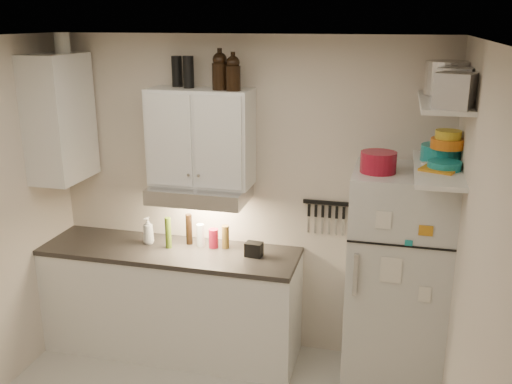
# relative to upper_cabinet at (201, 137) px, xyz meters

# --- Properties ---
(ceiling) EXTENTS (3.20, 3.00, 0.02)m
(ceiling) POSITION_rel_upper_cabinet_xyz_m (0.30, -1.33, 0.78)
(ceiling) COLOR silver
(ceiling) RESTS_ON ground
(back_wall) EXTENTS (3.20, 0.02, 2.60)m
(back_wall) POSITION_rel_upper_cabinet_xyz_m (0.30, 0.18, -0.53)
(back_wall) COLOR beige
(back_wall) RESTS_ON ground
(right_wall) EXTENTS (0.02, 3.00, 2.60)m
(right_wall) POSITION_rel_upper_cabinet_xyz_m (1.91, -1.33, -0.53)
(right_wall) COLOR beige
(right_wall) RESTS_ON ground
(base_cabinet) EXTENTS (2.10, 0.60, 0.88)m
(base_cabinet) POSITION_rel_upper_cabinet_xyz_m (-0.25, -0.14, -1.39)
(base_cabinet) COLOR white
(base_cabinet) RESTS_ON floor
(countertop) EXTENTS (2.10, 0.62, 0.04)m
(countertop) POSITION_rel_upper_cabinet_xyz_m (-0.25, -0.14, -0.93)
(countertop) COLOR #2C2825
(countertop) RESTS_ON base_cabinet
(upper_cabinet) EXTENTS (0.80, 0.33, 0.75)m
(upper_cabinet) POSITION_rel_upper_cabinet_xyz_m (0.00, 0.00, 0.00)
(upper_cabinet) COLOR white
(upper_cabinet) RESTS_ON back_wall
(side_cabinet) EXTENTS (0.33, 0.55, 1.00)m
(side_cabinet) POSITION_rel_upper_cabinet_xyz_m (-1.14, -0.14, 0.12)
(side_cabinet) COLOR white
(side_cabinet) RESTS_ON left_wall
(range_hood) EXTENTS (0.76, 0.46, 0.12)m
(range_hood) POSITION_rel_upper_cabinet_xyz_m (0.00, -0.06, -0.44)
(range_hood) COLOR silver
(range_hood) RESTS_ON back_wall
(fridge) EXTENTS (0.70, 0.68, 1.70)m
(fridge) POSITION_rel_upper_cabinet_xyz_m (1.55, -0.18, -0.98)
(fridge) COLOR silver
(fridge) RESTS_ON floor
(shelf_hi) EXTENTS (0.30, 0.95, 0.03)m
(shelf_hi) POSITION_rel_upper_cabinet_xyz_m (1.75, -0.31, 0.38)
(shelf_hi) COLOR white
(shelf_hi) RESTS_ON right_wall
(shelf_lo) EXTENTS (0.30, 0.95, 0.03)m
(shelf_lo) POSITION_rel_upper_cabinet_xyz_m (1.75, -0.31, -0.07)
(shelf_lo) COLOR white
(shelf_lo) RESTS_ON right_wall
(knife_strip) EXTENTS (0.42, 0.02, 0.03)m
(knife_strip) POSITION_rel_upper_cabinet_xyz_m (1.00, 0.15, -0.51)
(knife_strip) COLOR black
(knife_strip) RESTS_ON back_wall
(dutch_oven) EXTENTS (0.29, 0.29, 0.14)m
(dutch_oven) POSITION_rel_upper_cabinet_xyz_m (1.37, -0.26, -0.05)
(dutch_oven) COLOR maroon
(dutch_oven) RESTS_ON fridge
(book_stack) EXTENTS (0.30, 0.33, 0.09)m
(book_stack) POSITION_rel_upper_cabinet_xyz_m (1.77, -0.36, -0.08)
(book_stack) COLOR orange
(book_stack) RESTS_ON fridge
(spice_jar) EXTENTS (0.07, 0.07, 0.09)m
(spice_jar) POSITION_rel_upper_cabinet_xyz_m (1.67, -0.26, -0.08)
(spice_jar) COLOR silver
(spice_jar) RESTS_ON fridge
(stock_pot) EXTENTS (0.33, 0.33, 0.22)m
(stock_pot) POSITION_rel_upper_cabinet_xyz_m (1.78, -0.08, 0.50)
(stock_pot) COLOR silver
(stock_pot) RESTS_ON shelf_hi
(tin_a) EXTENTS (0.25, 0.23, 0.21)m
(tin_a) POSITION_rel_upper_cabinet_xyz_m (1.80, -0.38, 0.49)
(tin_a) COLOR #AAAAAD
(tin_a) RESTS_ON shelf_hi
(tin_b) EXTENTS (0.26, 0.26, 0.20)m
(tin_b) POSITION_rel_upper_cabinet_xyz_m (1.78, -0.68, 0.49)
(tin_b) COLOR #AAAAAD
(tin_b) RESTS_ON shelf_hi
(bowl_teal) EXTENTS (0.27, 0.27, 0.11)m
(bowl_teal) POSITION_rel_upper_cabinet_xyz_m (1.78, -0.13, 0.00)
(bowl_teal) COLOR teal
(bowl_teal) RESTS_ON shelf_lo
(bowl_orange) EXTENTS (0.22, 0.22, 0.07)m
(bowl_orange) POSITION_rel_upper_cabinet_xyz_m (1.80, -0.23, 0.09)
(bowl_orange) COLOR orange
(bowl_orange) RESTS_ON bowl_teal
(bowl_yellow) EXTENTS (0.17, 0.17, 0.05)m
(bowl_yellow) POSITION_rel_upper_cabinet_xyz_m (1.80, -0.23, 0.15)
(bowl_yellow) COLOR gold
(bowl_yellow) RESTS_ON bowl_orange
(plates) EXTENTS (0.25, 0.25, 0.05)m
(plates) POSITION_rel_upper_cabinet_xyz_m (1.79, -0.37, -0.02)
(plates) COLOR teal
(plates) RESTS_ON shelf_lo
(growler_a) EXTENTS (0.15, 0.15, 0.28)m
(growler_a) POSITION_rel_upper_cabinet_xyz_m (0.18, -0.04, 0.52)
(growler_a) COLOR black
(growler_a) RESTS_ON upper_cabinet
(growler_b) EXTENTS (0.14, 0.14, 0.26)m
(growler_b) POSITION_rel_upper_cabinet_xyz_m (0.29, -0.07, 0.50)
(growler_b) COLOR black
(growler_b) RESTS_ON upper_cabinet
(thermos_a) EXTENTS (0.10, 0.10, 0.24)m
(thermos_a) POSITION_rel_upper_cabinet_xyz_m (-0.09, 0.01, 0.49)
(thermos_a) COLOR black
(thermos_a) RESTS_ON upper_cabinet
(thermos_b) EXTENTS (0.09, 0.09, 0.23)m
(thermos_b) POSITION_rel_upper_cabinet_xyz_m (-0.21, 0.08, 0.49)
(thermos_b) COLOR black
(thermos_b) RESTS_ON upper_cabinet
(side_jar) EXTENTS (0.15, 0.15, 0.16)m
(side_jar) POSITION_rel_upper_cabinet_xyz_m (-1.08, -0.09, 0.70)
(side_jar) COLOR silver
(side_jar) RESTS_ON side_cabinet
(soap_bottle) EXTENTS (0.13, 0.13, 0.25)m
(soap_bottle) POSITION_rel_upper_cabinet_xyz_m (-0.46, -0.07, -0.78)
(soap_bottle) COLOR white
(soap_bottle) RESTS_ON countertop
(pepper_mill) EXTENTS (0.06, 0.06, 0.19)m
(pepper_mill) POSITION_rel_upper_cabinet_xyz_m (0.19, -0.00, -0.81)
(pepper_mill) COLOR brown
(pepper_mill) RESTS_ON countertop
(oil_bottle) EXTENTS (0.06, 0.06, 0.26)m
(oil_bottle) POSITION_rel_upper_cabinet_xyz_m (-0.26, -0.11, -0.78)
(oil_bottle) COLOR #455D17
(oil_bottle) RESTS_ON countertop
(vinegar_bottle) EXTENTS (0.06, 0.06, 0.26)m
(vinegar_bottle) POSITION_rel_upper_cabinet_xyz_m (-0.13, 0.01, -0.78)
(vinegar_bottle) COLOR black
(vinegar_bottle) RESTS_ON countertop
(clear_bottle) EXTENTS (0.08, 0.08, 0.19)m
(clear_bottle) POSITION_rel_upper_cabinet_xyz_m (-0.02, -0.01, -0.81)
(clear_bottle) COLOR silver
(clear_bottle) RESTS_ON countertop
(red_jar) EXTENTS (0.09, 0.09, 0.16)m
(red_jar) POSITION_rel_upper_cabinet_xyz_m (0.09, -0.02, -0.83)
(red_jar) COLOR maroon
(red_jar) RESTS_ON countertop
(caddy) EXTENTS (0.14, 0.11, 0.11)m
(caddy) POSITION_rel_upper_cabinet_xyz_m (0.45, -0.11, -0.85)
(caddy) COLOR black
(caddy) RESTS_ON countertop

